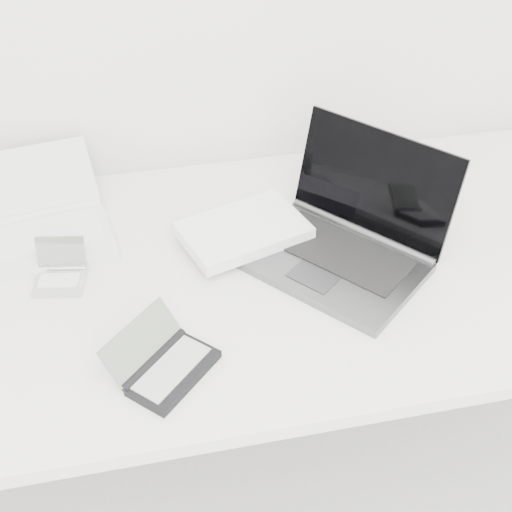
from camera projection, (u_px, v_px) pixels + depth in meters
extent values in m
cube|color=white|center=(266.00, 270.00, 1.46)|extent=(1.60, 0.80, 0.03)
cylinder|color=silver|center=(490.00, 253.00, 2.07)|extent=(0.04, 0.04, 0.70)
cube|color=#5A5D5F|center=(331.00, 264.00, 1.44)|extent=(0.41, 0.42, 0.02)
cube|color=black|center=(340.00, 251.00, 1.45)|extent=(0.29, 0.30, 0.00)
cube|color=black|center=(375.00, 183.00, 1.45)|extent=(0.27, 0.31, 0.22)
cylinder|color=#5A5D5F|center=(362.00, 231.00, 1.50)|extent=(0.24, 0.27, 0.02)
cube|color=#343639|center=(313.00, 277.00, 1.39)|extent=(0.10, 0.11, 0.00)
cube|color=white|center=(243.00, 230.00, 1.48)|extent=(0.29, 0.24, 0.03)
cube|color=white|center=(243.00, 225.00, 1.47)|extent=(0.28, 0.23, 0.00)
cube|color=white|center=(45.00, 244.00, 1.48)|extent=(0.30, 0.23, 0.02)
cube|color=silver|center=(43.00, 234.00, 1.49)|extent=(0.26, 0.15, 0.00)
cube|color=silver|center=(30.00, 180.00, 1.58)|extent=(0.30, 0.19, 0.09)
cylinder|color=white|center=(38.00, 215.00, 1.54)|extent=(0.27, 0.06, 0.02)
cube|color=silver|center=(60.00, 283.00, 1.39)|extent=(0.11, 0.09, 0.01)
cube|color=silver|center=(59.00, 280.00, 1.39)|extent=(0.08, 0.05, 0.00)
cube|color=gray|center=(61.00, 252.00, 1.41)|extent=(0.10, 0.04, 0.07)
cylinder|color=silver|center=(63.00, 269.00, 1.42)|extent=(0.09, 0.03, 0.01)
cube|color=black|center=(174.00, 373.00, 1.22)|extent=(0.17, 0.17, 0.02)
cube|color=#9D9D9D|center=(172.00, 368.00, 1.21)|extent=(0.15, 0.14, 0.00)
cube|color=slate|center=(141.00, 341.00, 1.22)|extent=(0.15, 0.15, 0.06)
cylinder|color=black|center=(154.00, 360.00, 1.23)|extent=(0.12, 0.12, 0.02)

